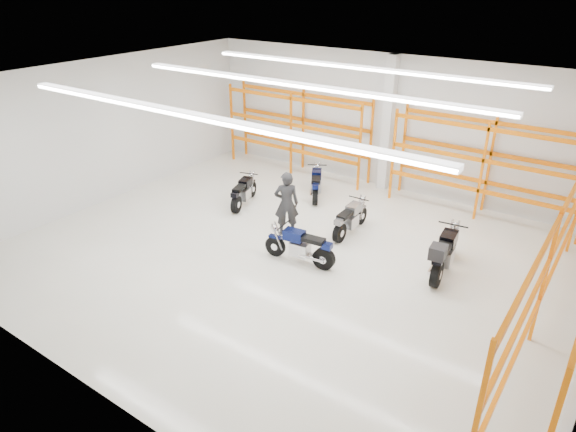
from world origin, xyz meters
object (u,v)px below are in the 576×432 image
Objects in this scene: motorcycle_back_a at (243,193)px; structural_column at (388,124)px; motorcycle_back_c at (349,220)px; standing_man at (286,204)px; motorcycle_main at (302,247)px; motorcycle_back_d at (444,255)px; motorcycle_back_b at (316,185)px.

motorcycle_back_a is 5.32m from structural_column.
motorcycle_back_c is at bearing 3.08° from motorcycle_back_a.
structural_column reaches higher than standing_man.
standing_man is 5.05m from structural_column.
standing_man is (2.28, -0.83, 0.51)m from motorcycle_back_a.
motorcycle_main is 1.08× the size of motorcycle_back_a.
motorcycle_back_d is (2.95, -0.62, 0.13)m from motorcycle_back_c.
structural_column reaches higher than motorcycle_back_d.
structural_column is at bearing 53.10° from motorcycle_back_a.
structural_column is (-3.70, 4.42, 1.68)m from motorcycle_back_d.
standing_man is at bearing -144.95° from motorcycle_back_c.
motorcycle_back_a is 0.41× the size of structural_column.
motorcycle_back_d is (5.15, -2.33, 0.12)m from motorcycle_back_b.
motorcycle_back_b is 2.88m from standing_man.
motorcycle_back_c is 0.82× the size of motorcycle_back_d.
motorcycle_back_b is 0.92× the size of motorcycle_back_c.
motorcycle_main is 0.86× the size of motorcycle_back_d.
structural_column reaches higher than motorcycle_back_b.
motorcycle_main is 1.13× the size of motorcycle_back_b.
structural_column is (0.72, 4.83, 1.30)m from standing_man.
motorcycle_back_a is 2.48m from standing_man.
standing_man is at bearing -75.12° from motorcycle_back_b.
motorcycle_back_b is 0.76× the size of motorcycle_back_d.
motorcycle_back_c is at bearing 177.92° from standing_man.
standing_man is at bearing 139.00° from motorcycle_main.
structural_column reaches higher than motorcycle_back_a.
motorcycle_back_a is 0.96× the size of motorcycle_back_c.
standing_man is 0.42× the size of structural_column.
motorcycle_back_a is 1.04× the size of motorcycle_back_b.
motorcycle_back_d is at bearing -11.87° from motorcycle_back_c.
standing_man is (0.73, -2.74, 0.50)m from motorcycle_back_b.
motorcycle_main reaches higher than motorcycle_back_a.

